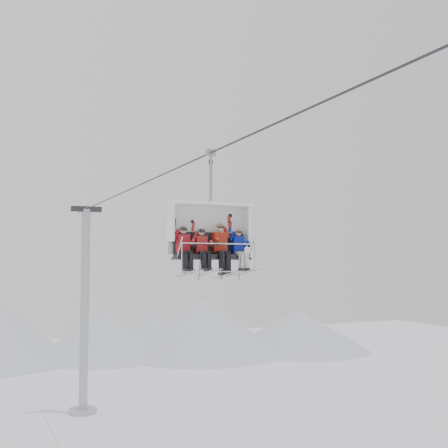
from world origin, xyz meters
name	(u,v)px	position (x,y,z in m)	size (l,w,h in m)	color
ridgeline	(28,335)	(-1.58, 42.05, 2.84)	(72.00, 21.00, 7.00)	silver
lift_tower_right	(84,323)	(0.00, 22.00, 5.78)	(2.00, 1.80, 13.48)	#A6A9AD
haul_cable	(224,147)	(0.00, 0.00, 13.30)	(0.06, 0.06, 50.00)	#2A2B2F
chairlift_carrier	(209,231)	(0.00, 1.17, 10.75)	(2.71, 1.17, 3.98)	black
skier_far_left	(184,248)	(-0.98, 0.85, 10.19)	(0.39, 1.69, 1.57)	#A7151F
skier_center_left	(202,249)	(-0.36, 0.84, 10.17)	(0.37, 1.69, 1.50)	#A8201D
skier_center_right	(221,246)	(0.27, 0.86, 10.26)	(0.45, 1.69, 1.78)	#A62312
skier_far_right	(239,249)	(0.94, 0.84, 10.18)	(0.38, 1.69, 1.52)	#0C1A9E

